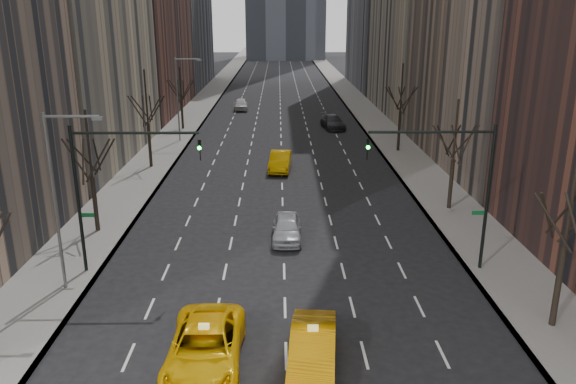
{
  "coord_description": "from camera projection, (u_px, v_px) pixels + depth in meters",
  "views": [
    {
      "loc": [
        -0.26,
        -16.06,
        13.47
      ],
      "look_at": [
        0.27,
        15.39,
        3.5
      ],
      "focal_mm": 35.0,
      "sensor_mm": 36.0,
      "label": 1
    }
  ],
  "objects": [
    {
      "name": "traffic_mast_left",
      "position": [
        108.0,
        176.0,
        29.01
      ],
      "size": [
        6.69,
        0.39,
        8.0
      ],
      "color": "black",
      "rests_on": "ground"
    },
    {
      "name": "traffic_mast_right",
      "position": [
        458.0,
        175.0,
        29.3
      ],
      "size": [
        6.69,
        0.39,
        8.0
      ],
      "color": "black",
      "rests_on": "ground"
    },
    {
      "name": "taxi_suv",
      "position": [
        205.0,
        348.0,
        22.17
      ],
      "size": [
        2.91,
        6.3,
        1.75
      ],
      "primitive_type": "imported",
      "rotation": [
        0.0,
        0.0,
        -0.0
      ],
      "color": "#FFC105",
      "rests_on": "ground"
    },
    {
      "name": "tree_lw_c",
      "position": [
        148.0,
        124.0,
        50.37
      ],
      "size": [
        3.36,
        3.5,
        8.74
      ],
      "color": "black",
      "rests_on": "ground"
    },
    {
      "name": "silver_sedan_ahead",
      "position": [
        287.0,
        228.0,
        35.0
      ],
      "size": [
        1.9,
        4.51,
        1.52
      ],
      "primitive_type": "imported",
      "rotation": [
        0.0,
        0.0,
        -0.02
      ],
      "color": "#A6A9AE",
      "rests_on": "ground"
    },
    {
      "name": "tree_rw_b",
      "position": [
        453.0,
        160.0,
        39.42
      ],
      "size": [
        3.36,
        3.5,
        7.82
      ],
      "color": "black",
      "rests_on": "ground"
    },
    {
      "name": "far_suv_grey",
      "position": [
        333.0,
        122.0,
        69.16
      ],
      "size": [
        3.06,
        5.92,
        1.64
      ],
      "primitive_type": "imported",
      "rotation": [
        0.0,
        0.0,
        0.14
      ],
      "color": "#2A2A2F",
      "rests_on": "ground"
    },
    {
      "name": "far_car_white",
      "position": [
        241.0,
        104.0,
        82.53
      ],
      "size": [
        2.14,
        4.98,
        1.68
      ],
      "primitive_type": "imported",
      "rotation": [
        0.0,
        0.0,
        0.03
      ],
      "color": "silver",
      "rests_on": "ground"
    },
    {
      "name": "tree_rw_a",
      "position": [
        564.0,
        248.0,
        24.12
      ],
      "size": [
        3.36,
        3.5,
        8.28
      ],
      "color": "black",
      "rests_on": "ground"
    },
    {
      "name": "streetlight_far",
      "position": [
        180.0,
        91.0,
        60.4
      ],
      "size": [
        2.83,
        0.22,
        9.0
      ],
      "color": "slate",
      "rests_on": "ground"
    },
    {
      "name": "sidewalk_right",
      "position": [
        360.0,
        106.0,
        86.27
      ],
      "size": [
        4.5,
        320.0,
        0.15
      ],
      "primitive_type": "cube",
      "color": "slate",
      "rests_on": "ground"
    },
    {
      "name": "tree_lw_b",
      "position": [
        92.0,
        177.0,
        35.22
      ],
      "size": [
        3.36,
        3.5,
        7.82
      ],
      "color": "black",
      "rests_on": "ground"
    },
    {
      "name": "sidewalk_left",
      "position": [
        200.0,
        106.0,
        85.88
      ],
      "size": [
        4.5,
        320.0,
        0.15
      ],
      "primitive_type": "cube",
      "color": "slate",
      "rests_on": "ground"
    },
    {
      "name": "far_taxi",
      "position": [
        280.0,
        161.0,
        50.58
      ],
      "size": [
        2.22,
        5.29,
        1.7
      ],
      "primitive_type": "imported",
      "rotation": [
        0.0,
        0.0,
        -0.08
      ],
      "color": "#D69B04",
      "rests_on": "ground"
    },
    {
      "name": "tree_rw_c",
      "position": [
        400.0,
        113.0,
        56.47
      ],
      "size": [
        3.36,
        3.5,
        8.74
      ],
      "color": "black",
      "rests_on": "ground"
    },
    {
      "name": "taxi_sedan",
      "position": [
        313.0,
        349.0,
        22.16
      ],
      "size": [
        2.28,
        5.27,
        1.69
      ],
      "primitive_type": "imported",
      "rotation": [
        0.0,
        0.0,
        -0.1
      ],
      "color": "orange",
      "rests_on": "ground"
    },
    {
      "name": "streetlight_near",
      "position": [
        60.0,
        185.0,
        27.04
      ],
      "size": [
        2.83,
        0.22,
        9.0
      ],
      "color": "slate",
      "rests_on": "ground"
    },
    {
      "name": "tree_lw_d",
      "position": [
        181.0,
        100.0,
        67.67
      ],
      "size": [
        3.36,
        3.5,
        7.36
      ],
      "color": "black",
      "rests_on": "ground"
    }
  ]
}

